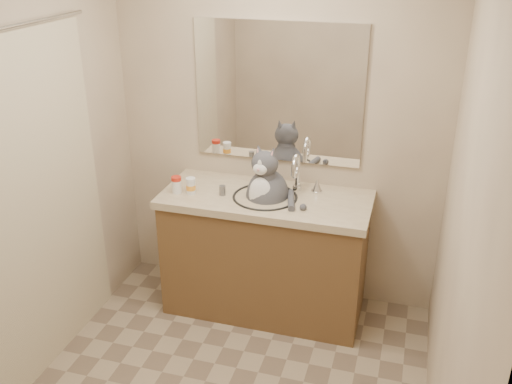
% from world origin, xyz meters
% --- Properties ---
extents(room, '(2.22, 2.52, 2.42)m').
position_xyz_m(room, '(0.00, 0.00, 1.20)').
color(room, gray).
rests_on(room, ground).
extents(vanity, '(1.34, 0.59, 1.12)m').
position_xyz_m(vanity, '(0.00, 0.96, 0.44)').
color(vanity, brown).
rests_on(vanity, ground).
extents(mirror, '(1.10, 0.02, 0.90)m').
position_xyz_m(mirror, '(0.00, 1.24, 1.45)').
color(mirror, white).
rests_on(mirror, room).
extents(shower_curtain, '(0.02, 1.30, 1.93)m').
position_xyz_m(shower_curtain, '(-1.05, 0.10, 1.03)').
color(shower_curtain, beige).
rests_on(shower_curtain, ground).
extents(cat, '(0.39, 0.37, 0.55)m').
position_xyz_m(cat, '(0.01, 0.97, 0.87)').
color(cat, '#4D4D53').
rests_on(cat, vanity).
extents(pill_bottle_redcap, '(0.07, 0.07, 0.11)m').
position_xyz_m(pill_bottle_redcap, '(-0.57, 0.85, 0.91)').
color(pill_bottle_redcap, white).
rests_on(pill_bottle_redcap, vanity).
extents(pill_bottle_orange, '(0.08, 0.08, 0.11)m').
position_xyz_m(pill_bottle_orange, '(-0.47, 0.87, 0.90)').
color(pill_bottle_orange, white).
rests_on(pill_bottle_orange, vanity).
extents(grey_canister, '(0.04, 0.04, 0.06)m').
position_xyz_m(grey_canister, '(-0.27, 0.90, 0.88)').
color(grey_canister, slate).
rests_on(grey_canister, vanity).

